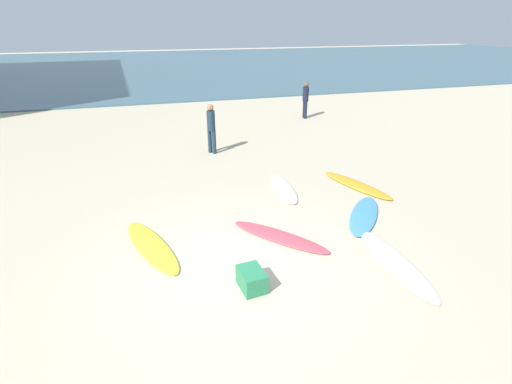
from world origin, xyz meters
TOP-DOWN VIEW (x-y plane):
  - ground_plane at (0.00, 0.00)m, footprint 120.00×120.00m
  - ocean_water at (0.00, 36.32)m, footprint 120.00×40.00m
  - surfboard_0 at (4.31, 2.80)m, footprint 1.27×2.48m
  - surfboard_1 at (1.25, 0.79)m, footprint 1.89×2.14m
  - surfboard_2 at (2.23, 3.21)m, footprint 0.76×2.14m
  - surfboard_3 at (3.54, 1.14)m, footprint 1.84×2.08m
  - surfboard_4 at (3.06, -0.79)m, footprint 0.68×2.52m
  - surfboard_5 at (-1.43, 1.20)m, footprint 1.31×2.48m
  - beachgoer_near at (0.95, 6.96)m, footprint 0.39×0.39m
  - beachgoer_mid at (6.20, 10.90)m, footprint 0.30×0.34m
  - beach_cooler at (0.20, -0.65)m, footprint 0.46×0.60m

SIDE VIEW (x-z plane):
  - ground_plane at x=0.00m, z-range 0.00..0.00m
  - surfboard_2 at x=2.23m, z-range 0.00..0.07m
  - surfboard_5 at x=-1.43m, z-range 0.00..0.08m
  - surfboard_1 at x=1.25m, z-range 0.00..0.08m
  - ocean_water at x=0.00m, z-range 0.00..0.08m
  - surfboard_3 at x=3.54m, z-range 0.00..0.09m
  - surfboard_4 at x=3.06m, z-range 0.00..0.09m
  - surfboard_0 at x=4.31m, z-range 0.00..0.09m
  - beach_cooler at x=0.20m, z-range 0.00..0.36m
  - beachgoer_mid at x=6.20m, z-range 0.09..1.78m
  - beachgoer_near at x=0.95m, z-range 0.10..1.83m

